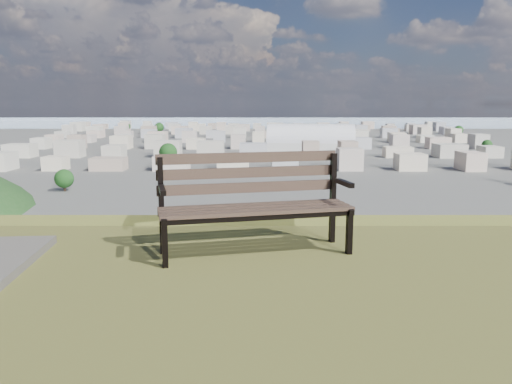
{
  "coord_description": "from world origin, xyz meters",
  "views": [
    {
      "loc": [
        -0.65,
        -2.19,
        26.53
      ],
      "look_at": [
        -0.66,
        4.78,
        25.3
      ],
      "focal_mm": 35.0,
      "sensor_mm": 36.0,
      "label": 1
    }
  ],
  "objects": [
    {
      "name": "city_blocks",
      "position": [
        0.0,
        394.44,
        3.5
      ],
      "size": [
        395.0,
        361.0,
        7.0
      ],
      "color": "#BEB7A7",
      "rests_on": "ground"
    },
    {
      "name": "far_hills",
      "position": [
        -60.92,
        1402.93,
        25.47
      ],
      "size": [
        2050.0,
        340.0,
        60.0
      ],
      "color": "#A2B4CA",
      "rests_on": "ground"
    },
    {
      "name": "park_bench",
      "position": [
        -0.68,
        2.89,
        25.58
      ],
      "size": [
        2.05,
        1.06,
        1.02
      ],
      "rotation": [
        0.0,
        0.0,
        0.23
      ],
      "color": "#49362A",
      "rests_on": "hilltop_mesa"
    },
    {
      "name": "city_trees",
      "position": [
        -26.39,
        319.0,
        4.83
      ],
      "size": [
        406.52,
        387.2,
        9.98
      ],
      "color": "black",
      "rests_on": "ground"
    },
    {
      "name": "arena",
      "position": [
        30.29,
        281.07,
        4.84
      ],
      "size": [
        50.84,
        26.5,
        20.54
      ],
      "rotation": [
        0.0,
        0.0,
        -0.13
      ],
      "color": "silver",
      "rests_on": "ground"
    },
    {
      "name": "bay_water",
      "position": [
        0.0,
        900.0,
        0.0
      ],
      "size": [
        2400.0,
        700.0,
        0.12
      ],
      "primitive_type": "cube",
      "color": "#99B3C3",
      "rests_on": "ground"
    }
  ]
}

